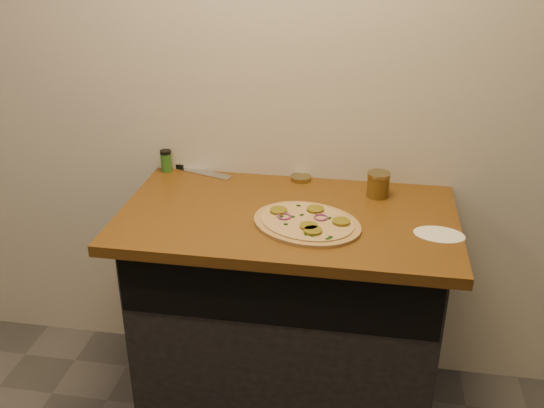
% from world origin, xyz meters
% --- Properties ---
extents(room_shell, '(4.02, 3.52, 2.71)m').
position_xyz_m(room_shell, '(0.00, 0.00, 1.70)').
color(room_shell, beige).
rests_on(room_shell, ground).
extents(cabinet, '(1.10, 0.60, 0.86)m').
position_xyz_m(cabinet, '(0.00, 1.45, 0.43)').
color(cabinet, black).
rests_on(cabinet, ground).
extents(countertop, '(1.20, 0.70, 0.04)m').
position_xyz_m(countertop, '(0.00, 1.42, 0.88)').
color(countertop, brown).
rests_on(countertop, cabinet).
extents(pizza, '(0.50, 0.50, 0.03)m').
position_xyz_m(pizza, '(0.08, 1.33, 0.91)').
color(pizza, tan).
rests_on(pizza, countertop).
extents(chefs_knife, '(0.35, 0.15, 0.02)m').
position_xyz_m(chefs_knife, '(-0.47, 1.75, 0.91)').
color(chefs_knife, '#B7BAC1').
rests_on(chefs_knife, countertop).
extents(mason_jar_lid, '(0.09, 0.09, 0.02)m').
position_xyz_m(mason_jar_lid, '(0.01, 1.72, 0.91)').
color(mason_jar_lid, '#908254').
rests_on(mason_jar_lid, countertop).
extents(salsa_jar, '(0.09, 0.09, 0.09)m').
position_xyz_m(salsa_jar, '(0.31, 1.61, 0.95)').
color(salsa_jar, maroon).
rests_on(salsa_jar, countertop).
extents(spice_shaker, '(0.05, 0.05, 0.09)m').
position_xyz_m(spice_shaker, '(-0.55, 1.72, 0.95)').
color(spice_shaker, '#2A611E').
rests_on(spice_shaker, countertop).
extents(flour_spill, '(0.19, 0.19, 0.00)m').
position_xyz_m(flour_spill, '(0.52, 1.34, 0.90)').
color(flour_spill, white).
rests_on(flour_spill, countertop).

